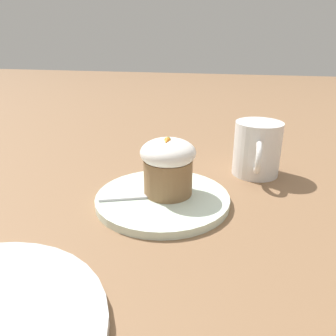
{
  "coord_description": "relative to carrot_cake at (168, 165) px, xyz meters",
  "views": [
    {
      "loc": [
        0.47,
        0.11,
        0.26
      ],
      "look_at": [
        -0.01,
        0.01,
        0.06
      ],
      "focal_mm": 35.0,
      "sensor_mm": 36.0,
      "label": 1
    }
  ],
  "objects": [
    {
      "name": "ground_plane",
      "position": [
        0.01,
        -0.01,
        -0.06
      ],
      "size": [
        4.0,
        4.0,
        0.0
      ],
      "primitive_type": "plane",
      "color": "#846042"
    },
    {
      "name": "dessert_plate",
      "position": [
        0.01,
        -0.01,
        -0.06
      ],
      "size": [
        0.22,
        0.22,
        0.01
      ],
      "color": "silver",
      "rests_on": "ground_plane"
    },
    {
      "name": "carrot_cake",
      "position": [
        0.0,
        0.0,
        0.0
      ],
      "size": [
        0.09,
        0.09,
        0.1
      ],
      "color": "olive",
      "rests_on": "dessert_plate"
    },
    {
      "name": "coffee_cup",
      "position": [
        -0.15,
        0.15,
        -0.01
      ],
      "size": [
        0.13,
        0.09,
        0.11
      ],
      "color": "white",
      "rests_on": "ground_plane"
    },
    {
      "name": "spoon",
      "position": [
        0.02,
        -0.02,
        -0.05
      ],
      "size": [
        0.06,
        0.12,
        0.01
      ],
      "color": "silver",
      "rests_on": "dessert_plate"
    }
  ]
}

